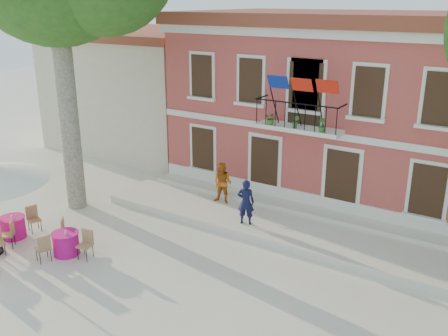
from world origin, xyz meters
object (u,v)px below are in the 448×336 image
at_px(pedestrian_navy, 246,202).
at_px(cafe_table_2, 13,226).
at_px(pedestrian_orange, 222,183).
at_px(cafe_table_0, 66,242).

relative_size(pedestrian_navy, cafe_table_2, 0.91).
xyz_separation_m(pedestrian_navy, cafe_table_2, (-6.62, -4.86, -0.71)).
bearing_deg(pedestrian_orange, cafe_table_0, -117.66).
xyz_separation_m(pedestrian_orange, cafe_table_2, (-4.87, -6.04, -0.70)).
height_order(pedestrian_navy, pedestrian_orange, pedestrian_navy).
bearing_deg(cafe_table_0, cafe_table_2, -176.05).
bearing_deg(cafe_table_2, pedestrian_navy, 36.28).
distance_m(pedestrian_orange, cafe_table_2, 7.79).
distance_m(pedestrian_navy, cafe_table_0, 6.25).
height_order(pedestrian_orange, cafe_table_0, pedestrian_orange).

